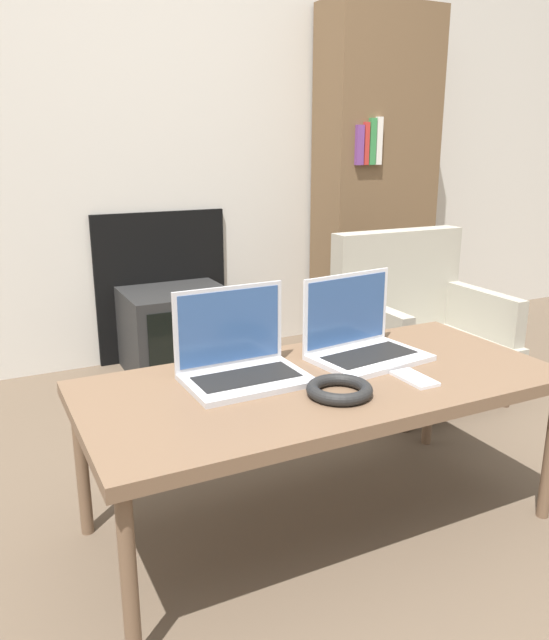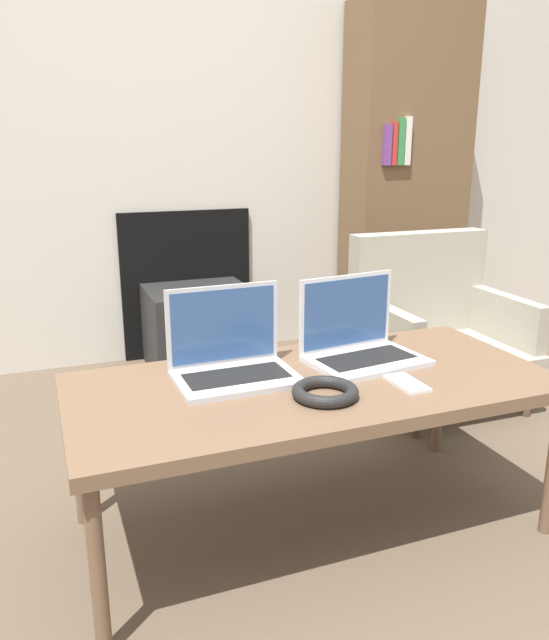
# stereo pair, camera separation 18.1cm
# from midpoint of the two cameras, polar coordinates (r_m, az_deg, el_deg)

# --- Properties ---
(ground_plane) EXTENTS (14.00, 14.00, 0.00)m
(ground_plane) POSITION_cam_midpoint_polar(r_m,az_deg,el_deg) (1.70, 7.72, -24.21)
(ground_plane) COLOR brown
(wall_back) EXTENTS (7.00, 0.08, 2.60)m
(wall_back) POSITION_cam_midpoint_polar(r_m,az_deg,el_deg) (3.23, -13.73, 18.99)
(wall_back) COLOR beige
(wall_back) RESTS_ON ground_plane
(table) EXTENTS (1.33, 0.62, 0.46)m
(table) POSITION_cam_midpoint_polar(r_m,az_deg,el_deg) (1.74, 1.47, -6.46)
(table) COLOR brown
(table) RESTS_ON ground_plane
(laptop_left) EXTENTS (0.33, 0.24, 0.25)m
(laptop_left) POSITION_cam_midpoint_polar(r_m,az_deg,el_deg) (1.73, -6.20, -3.58)
(laptop_left) COLOR #B2B2B7
(laptop_left) RESTS_ON table
(laptop_right) EXTENTS (0.36, 0.27, 0.25)m
(laptop_right) POSITION_cam_midpoint_polar(r_m,az_deg,el_deg) (1.89, 5.17, -1.77)
(laptop_right) COLOR silver
(laptop_right) RESTS_ON table
(headphones) EXTENTS (0.17, 0.17, 0.03)m
(headphones) POSITION_cam_midpoint_polar(r_m,az_deg,el_deg) (1.61, 2.76, -6.42)
(headphones) COLOR black
(headphones) RESTS_ON table
(phone) EXTENTS (0.07, 0.14, 0.01)m
(phone) POSITION_cam_midpoint_polar(r_m,az_deg,el_deg) (1.74, 9.80, -5.34)
(phone) COLOR silver
(phone) RESTS_ON table
(tv) EXTENTS (0.50, 0.44, 0.40)m
(tv) POSITION_cam_midpoint_polar(r_m,az_deg,el_deg) (3.11, -10.53, -0.97)
(tv) COLOR black
(tv) RESTS_ON ground_plane
(armchair) EXTENTS (0.65, 0.57, 0.72)m
(armchair) POSITION_cam_midpoint_polar(r_m,az_deg,el_deg) (2.78, 10.74, 0.38)
(armchair) COLOR gray
(armchair) RESTS_ON ground_plane
(bookshelf) EXTENTS (0.64, 0.32, 1.78)m
(bookshelf) POSITION_cam_midpoint_polar(r_m,az_deg,el_deg) (3.55, 7.71, 12.56)
(bookshelf) COLOR brown
(bookshelf) RESTS_ON ground_plane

